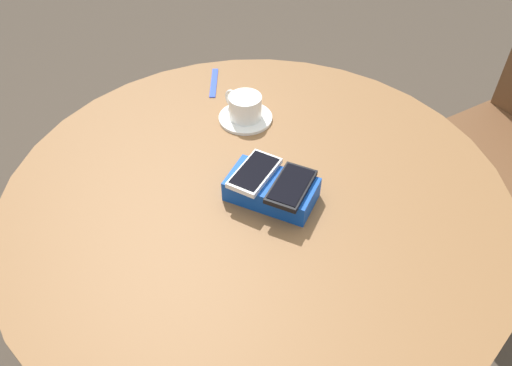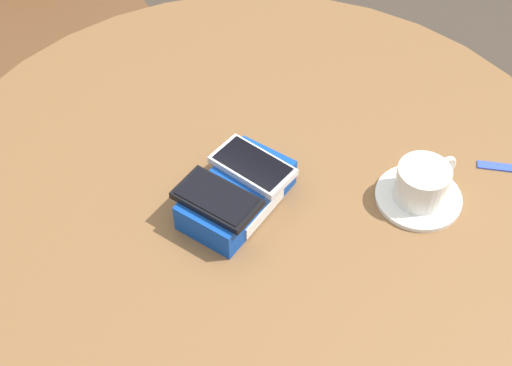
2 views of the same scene
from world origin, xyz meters
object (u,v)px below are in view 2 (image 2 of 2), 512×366
at_px(phone_white, 254,164).
at_px(saucer, 418,197).
at_px(round_table, 256,230).
at_px(coffee_cup, 423,182).
at_px(chair_far_side, 47,6).
at_px(phone_box, 237,195).
at_px(phone_black, 217,199).

distance_m(phone_white, saucer, 0.27).
distance_m(round_table, coffee_cup, 0.29).
height_order(phone_white, coffee_cup, coffee_cup).
relative_size(coffee_cup, chair_far_side, 0.13).
bearing_deg(saucer, coffee_cup, -18.09).
relative_size(phone_white, coffee_cup, 1.16).
bearing_deg(phone_box, round_table, -9.41).
height_order(phone_white, saucer, phone_white).
distance_m(phone_black, chair_far_side, 1.08).
bearing_deg(phone_white, chair_far_side, 69.27).
relative_size(phone_white, chair_far_side, 0.15).
relative_size(phone_black, chair_far_side, 0.14).
xyz_separation_m(saucer, coffee_cup, (0.00, -0.00, 0.04)).
xyz_separation_m(phone_box, phone_white, (0.04, -0.00, 0.03)).
bearing_deg(coffee_cup, round_table, 123.12).
height_order(phone_black, chair_far_side, chair_far_side).
xyz_separation_m(round_table, saucer, (0.14, -0.22, 0.10)).
height_order(phone_box, saucer, phone_box).
bearing_deg(phone_box, chair_far_side, 66.97).
distance_m(saucer, coffee_cup, 0.04).
bearing_deg(phone_box, phone_white, -0.37).
xyz_separation_m(phone_box, phone_black, (-0.04, 0.00, 0.03)).
bearing_deg(phone_white, round_table, -118.35).
distance_m(phone_box, phone_white, 0.05).
bearing_deg(saucer, phone_black, 134.83).
xyz_separation_m(phone_black, coffee_cup, (0.23, -0.23, -0.02)).
xyz_separation_m(phone_box, chair_far_side, (0.40, 0.94, -0.26)).
height_order(round_table, phone_black, phone_black).
height_order(saucer, chair_far_side, chair_far_side).
xyz_separation_m(phone_box, coffee_cup, (0.18, -0.22, 0.01)).
bearing_deg(saucer, phone_white, 121.35).
height_order(saucer, coffee_cup, coffee_cup).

